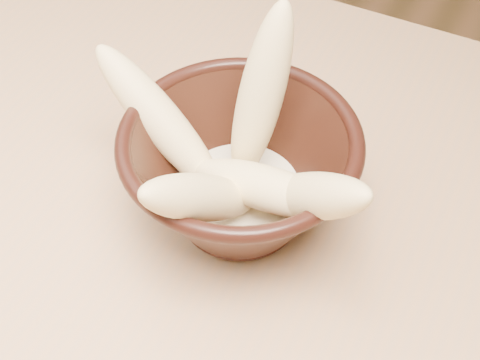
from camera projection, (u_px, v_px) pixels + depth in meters
table at (83, 290)px, 0.59m from camera, size 1.20×0.80×0.75m
bowl at (240, 173)px, 0.50m from camera, size 0.18×0.18×0.10m
milk_puddle at (240, 193)px, 0.52m from camera, size 0.10×0.10×0.01m
banana_upright at (261, 96)px, 0.48m from camera, size 0.05×0.08×0.15m
banana_left at (160, 120)px, 0.51m from camera, size 0.14×0.06×0.11m
banana_right at (309, 196)px, 0.45m from camera, size 0.12×0.08×0.12m
banana_across at (264, 188)px, 0.47m from camera, size 0.13×0.05×0.07m
banana_front at (203, 198)px, 0.45m from camera, size 0.07×0.13×0.12m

